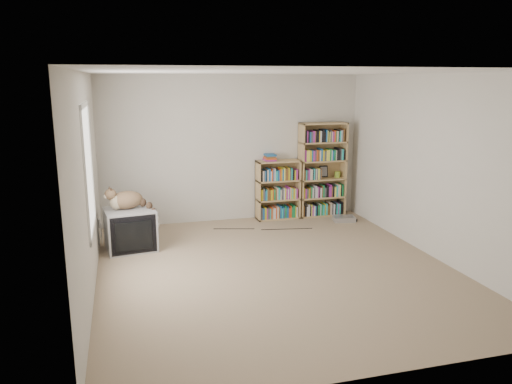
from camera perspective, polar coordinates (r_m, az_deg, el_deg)
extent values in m
cube|color=#9D886A|center=(6.56, 2.35, -8.84)|extent=(4.50, 5.00, 0.01)
cube|color=beige|center=(8.60, -2.59, 4.95)|extent=(4.50, 0.02, 2.50)
cube|color=beige|center=(3.97, 13.42, -4.63)|extent=(4.50, 0.02, 2.50)
cube|color=beige|center=(5.95, -18.71, 0.78)|extent=(0.02, 5.00, 2.50)
cube|color=beige|center=(7.21, 19.78, 2.70)|extent=(0.02, 5.00, 2.50)
cube|color=white|center=(6.10, 2.56, 13.55)|extent=(4.50, 5.00, 0.02)
cube|color=white|center=(6.11, -18.59, 2.54)|extent=(0.02, 1.22, 1.52)
cube|color=#98989A|center=(7.45, -14.17, -4.15)|extent=(0.76, 0.70, 0.60)
cube|color=black|center=(7.17, -13.80, -4.79)|extent=(0.63, 0.12, 0.55)
cube|color=black|center=(7.16, -13.77, -4.92)|extent=(0.50, 0.08, 0.42)
cube|color=black|center=(7.58, -14.33, -3.96)|extent=(0.45, 0.39, 0.36)
ellipsoid|color=#332514|center=(7.40, -14.56, -0.88)|extent=(0.53, 0.42, 0.26)
ellipsoid|color=#332514|center=(7.44, -13.66, -0.85)|extent=(0.27, 0.28, 0.19)
ellipsoid|color=tan|center=(7.35, -15.69, -1.13)|extent=(0.22, 0.22, 0.21)
ellipsoid|color=#332514|center=(7.31, -16.30, -0.26)|extent=(0.20, 0.20, 0.16)
sphere|color=beige|center=(7.30, -16.77, -0.49)|extent=(0.08, 0.08, 0.06)
cone|color=black|center=(7.26, -16.23, 0.26)|extent=(0.08, 0.09, 0.08)
cone|color=black|center=(7.35, -16.41, 0.39)|extent=(0.08, 0.09, 0.08)
cube|color=tan|center=(8.84, 5.14, 2.42)|extent=(0.02, 0.30, 1.68)
cube|color=tan|center=(9.15, 9.93, 2.63)|extent=(0.02, 0.30, 1.68)
cube|color=tan|center=(9.11, 7.24, 2.68)|extent=(0.84, 0.03, 1.68)
cube|color=tan|center=(8.88, 7.73, 7.78)|extent=(0.84, 0.30, 0.02)
cube|color=tan|center=(9.17, 7.42, -2.55)|extent=(0.84, 0.30, 0.03)
cube|color=tan|center=(9.09, 7.48, -0.54)|extent=(0.84, 0.30, 0.03)
cube|color=tan|center=(9.02, 7.54, 1.50)|extent=(0.84, 0.30, 0.02)
cube|color=tan|center=(8.96, 7.60, 3.57)|extent=(0.84, 0.30, 0.02)
cube|color=tan|center=(8.92, 7.67, 5.66)|extent=(0.84, 0.30, 0.02)
cube|color=#C24519|center=(9.14, 7.44, -1.90)|extent=(0.76, 0.24, 0.19)
cube|color=#165290|center=(9.06, 7.50, 0.12)|extent=(0.76, 0.24, 0.19)
cube|color=#14743C|center=(9.00, 7.56, 2.17)|extent=(0.76, 0.24, 0.19)
cube|color=beige|center=(8.95, 7.62, 4.25)|extent=(0.76, 0.24, 0.19)
cube|color=black|center=(8.90, 7.69, 6.35)|extent=(0.76, 0.24, 0.19)
cube|color=tan|center=(8.67, 0.22, 0.12)|extent=(0.03, 0.30, 1.04)
cube|color=tan|center=(8.89, 4.77, 0.39)|extent=(0.02, 0.30, 1.04)
cube|color=tan|center=(8.90, 2.25, 0.44)|extent=(0.76, 0.03, 1.04)
cube|color=tan|center=(8.67, 2.55, 3.54)|extent=(0.76, 0.30, 0.02)
cube|color=tan|center=(8.89, 2.49, -2.94)|extent=(0.76, 0.30, 0.03)
cube|color=tan|center=(8.81, 2.51, -0.82)|extent=(0.76, 0.30, 0.03)
cube|color=tan|center=(8.73, 2.53, 1.34)|extent=(0.76, 0.30, 0.02)
cube|color=#C24519|center=(8.86, 2.50, -2.27)|extent=(0.68, 0.24, 0.19)
cube|color=#165290|center=(8.78, 2.52, -0.14)|extent=(0.68, 0.24, 0.19)
cube|color=#14743C|center=(8.71, 2.54, 2.04)|extent=(0.68, 0.24, 0.19)
cube|color=#C24519|center=(8.65, 1.58, 3.98)|extent=(0.20, 0.26, 0.11)
cylinder|color=olive|center=(9.12, 9.26, 2.00)|extent=(0.10, 0.10, 0.11)
cube|color=black|center=(9.11, 7.72, 2.36)|extent=(0.16, 0.05, 0.21)
cube|color=#ADADB2|center=(8.84, 10.01, -3.03)|extent=(0.41, 0.33, 0.08)
cube|color=silver|center=(7.79, -17.46, -3.45)|extent=(0.01, 0.08, 0.13)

